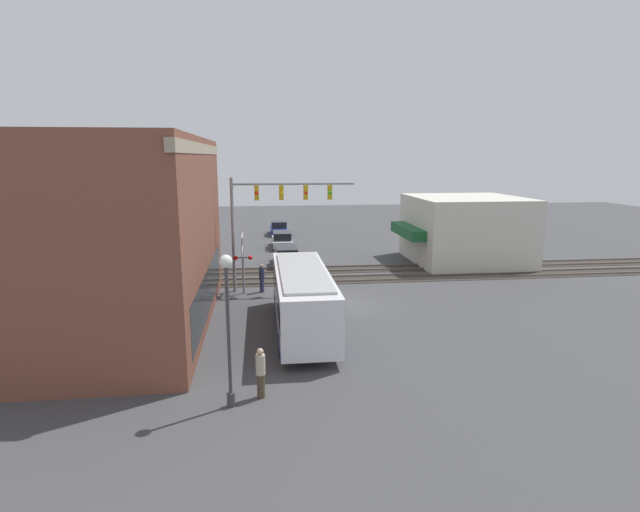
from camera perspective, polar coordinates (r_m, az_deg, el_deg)
name	(u,v)px	position (r m, az deg, el deg)	size (l,w,h in m)	color
ground_plane	(345,305)	(29.10, 2.86, -5.60)	(120.00, 120.00, 0.00)	#424244
brick_building	(109,234)	(26.83, -22.99, 2.34)	(16.62, 9.54, 9.38)	brown
shop_building	(465,229)	(42.20, 16.19, 2.93)	(8.77, 9.66, 5.28)	beige
city_bus	(302,297)	(24.49, -2.02, -4.71)	(10.05, 2.59, 3.09)	silver
traffic_signal_gantry	(272,206)	(31.32, -5.52, 5.72)	(0.42, 7.71, 7.20)	gray
crossing_signal	(243,258)	(31.24, -8.80, -0.20)	(1.41, 1.18, 3.81)	gray
streetlamp	(228,318)	(16.97, -10.47, -7.03)	(0.44, 0.44, 5.33)	#38383A
rail_track_near	(331,280)	(34.80, 1.21, -2.71)	(2.60, 60.00, 0.15)	#332D28
rail_track_far	(325,269)	(37.89, 0.54, -1.55)	(2.60, 60.00, 0.15)	#332D28
parked_car_black	(286,257)	(39.33, -3.85, -0.10)	(4.78, 1.82, 1.50)	black
parked_car_silver	(282,240)	(47.14, -4.36, 1.81)	(4.62, 1.82, 1.53)	#B7B7BC
parked_car_blue	(279,228)	(55.13, -4.73, 3.18)	(4.49, 1.82, 1.54)	navy
pedestrian_by_lamp	(261,372)	(18.23, -6.80, -13.06)	(0.34, 0.34, 1.86)	#473828
pedestrian_at_crossing	(262,278)	(31.72, -6.67, -2.47)	(0.34, 0.34, 1.83)	#2D3351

